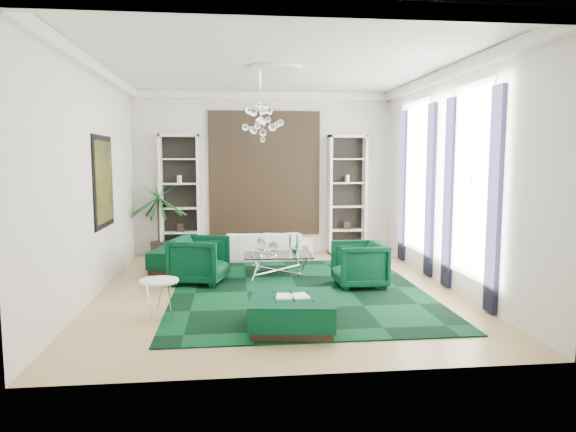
{
  "coord_description": "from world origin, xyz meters",
  "views": [
    {
      "loc": [
        -0.76,
        -8.59,
        2.24
      ],
      "look_at": [
        0.23,
        0.5,
        1.22
      ],
      "focal_mm": 32.0,
      "sensor_mm": 36.0,
      "label": 1
    }
  ],
  "objects": [
    {
      "name": "window_far",
      "position": [
        2.99,
        1.5,
        1.9
      ],
      "size": [
        0.03,
        1.1,
        2.9
      ],
      "primitive_type": "cube",
      "color": "white",
      "rests_on": "wall_right"
    },
    {
      "name": "ceiling",
      "position": [
        0.0,
        0.0,
        3.81
      ],
      "size": [
        6.0,
        7.0,
        0.02
      ],
      "primitive_type": "cube",
      "color": "white",
      "rests_on": "ground"
    },
    {
      "name": "shelving_left",
      "position": [
        -1.95,
        3.31,
        1.4
      ],
      "size": [
        0.9,
        0.38,
        2.8
      ],
      "primitive_type": null,
      "color": "white",
      "rests_on": "floor"
    },
    {
      "name": "ottoman_side",
      "position": [
        -1.85,
        1.7,
        0.22
      ],
      "size": [
        1.18,
        1.18,
        0.44
      ],
      "primitive_type": "cube",
      "rotation": [
        0.0,
        0.0,
        -0.21
      ],
      "color": "black",
      "rests_on": "floor"
    },
    {
      "name": "side_table",
      "position": [
        -1.8,
        -1.34,
        0.27
      ],
      "size": [
        0.73,
        0.73,
        0.53
      ],
      "primitive_type": "cylinder",
      "rotation": [
        0.0,
        0.0,
        -0.41
      ],
      "color": "white",
      "rests_on": "floor"
    },
    {
      "name": "window_near",
      "position": [
        2.99,
        -0.9,
        1.9
      ],
      "size": [
        0.03,
        1.1,
        2.9
      ],
      "primitive_type": "cube",
      "color": "white",
      "rests_on": "wall_right"
    },
    {
      "name": "crown_molding",
      "position": [
        0.0,
        0.0,
        3.7
      ],
      "size": [
        6.0,
        7.0,
        0.18
      ],
      "primitive_type": null,
      "color": "white",
      "rests_on": "ceiling"
    },
    {
      "name": "floor",
      "position": [
        0.0,
        0.0,
        -0.01
      ],
      "size": [
        6.0,
        7.0,
        0.02
      ],
      "primitive_type": "cube",
      "color": "tan",
      "rests_on": "ground"
    },
    {
      "name": "wall_back",
      "position": [
        0.0,
        3.51,
        1.9
      ],
      "size": [
        6.0,
        0.02,
        3.8
      ],
      "primitive_type": "cube",
      "color": "silver",
      "rests_on": "ground"
    },
    {
      "name": "wall_left",
      "position": [
        -3.01,
        0.0,
        1.9
      ],
      "size": [
        0.02,
        7.0,
        3.8
      ],
      "primitive_type": "cube",
      "color": "silver",
      "rests_on": "ground"
    },
    {
      "name": "curtain_far_b",
      "position": [
        2.96,
        2.28,
        1.65
      ],
      "size": [
        0.07,
        0.3,
        3.25
      ],
      "primitive_type": "cube",
      "color": "black",
      "rests_on": "floor"
    },
    {
      "name": "curtain_near_b",
      "position": [
        2.96,
        -0.12,
        1.65
      ],
      "size": [
        0.07,
        0.3,
        3.25
      ],
      "primitive_type": "cube",
      "color": "black",
      "rests_on": "floor"
    },
    {
      "name": "table_plant",
      "position": [
        0.42,
        0.92,
        0.55
      ],
      "size": [
        0.14,
        0.13,
        0.22
      ],
      "primitive_type": "imported",
      "rotation": [
        0.0,
        0.0,
        0.28
      ],
      "color": "#154E1A",
      "rests_on": "coffee_table"
    },
    {
      "name": "chandelier",
      "position": [
        -0.27,
        0.18,
        2.85
      ],
      "size": [
        0.77,
        0.77,
        0.66
      ],
      "primitive_type": null,
      "rotation": [
        0.0,
        0.0,
        0.04
      ],
      "color": "white",
      "rests_on": "ceiling"
    },
    {
      "name": "shelving_right",
      "position": [
        1.95,
        3.31,
        1.4
      ],
      "size": [
        0.9,
        0.38,
        2.8
      ],
      "primitive_type": null,
      "color": "white",
      "rests_on": "floor"
    },
    {
      "name": "wall_front",
      "position": [
        0.0,
        -3.51,
        1.9
      ],
      "size": [
        6.0,
        0.02,
        3.8
      ],
      "primitive_type": "cube",
      "color": "silver",
      "rests_on": "ground"
    },
    {
      "name": "painting",
      "position": [
        -2.97,
        0.6,
        1.85
      ],
      "size": [
        0.04,
        1.3,
        1.6
      ],
      "primitive_type": "cube",
      "color": "black",
      "rests_on": "wall_left"
    },
    {
      "name": "curtain_far_a",
      "position": [
        2.96,
        0.72,
        1.65
      ],
      "size": [
        0.07,
        0.3,
        3.25
      ],
      "primitive_type": "cube",
      "color": "black",
      "rests_on": "floor"
    },
    {
      "name": "coffee_table",
      "position": [
        0.1,
        1.19,
        0.22
      ],
      "size": [
        1.33,
        1.33,
        0.44
      ],
      "primitive_type": null,
      "rotation": [
        0.0,
        0.0,
        -0.04
      ],
      "color": "white",
      "rests_on": "floor"
    },
    {
      "name": "sofa",
      "position": [
        -0.09,
        2.75,
        0.31
      ],
      "size": [
        2.16,
        0.9,
        0.63
      ],
      "primitive_type": "imported",
      "rotation": [
        0.0,
        0.0,
        3.17
      ],
      "color": "silver",
      "rests_on": "floor"
    },
    {
      "name": "curtain_near_a",
      "position": [
        2.96,
        -1.68,
        1.65
      ],
      "size": [
        0.07,
        0.3,
        3.25
      ],
      "primitive_type": "cube",
      "color": "black",
      "rests_on": "floor"
    },
    {
      "name": "tapestry",
      "position": [
        0.0,
        3.46,
        1.9
      ],
      "size": [
        2.5,
        0.06,
        2.8
      ],
      "primitive_type": "cube",
      "color": "black",
      "rests_on": "wall_back"
    },
    {
      "name": "rug",
      "position": [
        0.34,
        -0.12,
        0.01
      ],
      "size": [
        4.2,
        5.0,
        0.02
      ],
      "primitive_type": "cube",
      "color": "black",
      "rests_on": "floor"
    },
    {
      "name": "ceiling_medallion",
      "position": [
        0.0,
        0.3,
        3.77
      ],
      "size": [
        0.9,
        0.9,
        0.05
      ],
      "primitive_type": "cylinder",
      "color": "white",
      "rests_on": "ceiling"
    },
    {
      "name": "book",
      "position": [
        0.01,
        -2.05,
        0.45
      ],
      "size": [
        0.44,
        0.29,
        0.03
      ],
      "primitive_type": "cube",
      "color": "white",
      "rests_on": "ottoman_front"
    },
    {
      "name": "wall_right",
      "position": [
        3.01,
        0.0,
        1.9
      ],
      "size": [
        0.02,
        7.0,
        3.8
      ],
      "primitive_type": "cube",
      "color": "silver",
      "rests_on": "ground"
    },
    {
      "name": "armchair_right",
      "position": [
        1.44,
        0.07,
        0.4
      ],
      "size": [
        0.89,
        0.87,
        0.8
      ],
      "primitive_type": "imported",
      "rotation": [
        0.0,
        0.0,
        -1.56
      ],
      "color": "black",
      "rests_on": "floor"
    },
    {
      "name": "armchair_left",
      "position": [
        -1.36,
        0.65,
        0.43
      ],
      "size": [
        1.14,
        1.12,
        0.85
      ],
      "primitive_type": "imported",
      "rotation": [
        0.0,
        0.0,
        1.31
      ],
      "color": "black",
      "rests_on": "floor"
    },
    {
      "name": "palm",
      "position": [
        -2.41,
        3.15,
        1.13
      ],
      "size": [
        1.55,
        1.55,
        2.25
      ],
      "primitive_type": null,
      "rotation": [
        0.0,
        0.0,
        0.11
      ],
      "color": "#154E1A",
      "rests_on": "floor"
    },
    {
      "name": "ottoman_front",
      "position": [
        0.01,
        -2.05,
        0.22
      ],
      "size": [
        1.22,
        1.22,
        0.44
      ],
      "primitive_type": "cube",
      "rotation": [
        0.0,
        0.0,
        -0.13
      ],
      "color": "black",
      "rests_on": "floor"
    }
  ]
}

